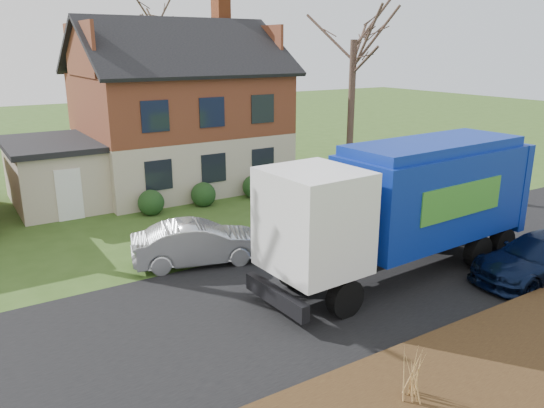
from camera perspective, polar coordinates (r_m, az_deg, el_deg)
ground at (r=15.26m, az=4.32°, el=-9.70°), size 120.00×120.00×0.00m
road at (r=15.26m, az=4.32°, el=-9.67°), size 80.00×7.00×0.02m
mulch_verge at (r=11.96m, az=20.38°, el=-18.02°), size 80.00×3.50×0.30m
main_house at (r=26.83m, az=-10.98°, el=10.42°), size 12.95×8.95×9.26m
garbage_truck at (r=16.40m, az=14.48°, el=0.39°), size 9.52×2.97×4.03m
silver_sedan at (r=17.23m, az=-7.92°, el=-4.17°), size 4.44×2.51×1.39m
navy_wagon at (r=17.89m, az=26.97°, el=-5.14°), size 4.85×2.35×1.36m
tree_front_east at (r=25.78m, az=8.93°, el=19.62°), size 3.64×3.64×10.12m
tree_back at (r=35.95m, az=-12.49°, el=20.20°), size 3.52×3.52×11.14m
grass_clump_mid at (r=10.80m, az=14.89°, el=-17.15°), size 0.39×0.32×1.08m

